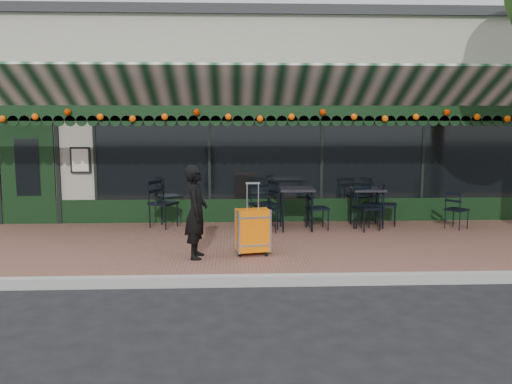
{
  "coord_description": "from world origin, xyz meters",
  "views": [
    {
      "loc": [
        -0.51,
        -7.54,
        2.35
      ],
      "look_at": [
        -0.11,
        1.6,
        1.12
      ],
      "focal_mm": 38.0,
      "sensor_mm": 36.0,
      "label": 1
    }
  ],
  "objects_px": {
    "woman": "(196,212)",
    "chair_solo": "(163,204)",
    "chair_a_right": "(387,205)",
    "suitcase": "(253,231)",
    "chair_a_front": "(367,208)",
    "cafe_table_a": "(367,192)",
    "chair_a_extra": "(457,210)",
    "chair_b_front": "(263,210)",
    "cafe_table_b": "(296,192)",
    "chair_b_left": "(264,205)",
    "chair_a_left": "(373,205)",
    "chair_b_right": "(317,209)"
  },
  "relations": [
    {
      "from": "chair_a_left",
      "to": "chair_solo",
      "type": "xyz_separation_m",
      "value": [
        -4.29,
        0.13,
        0.04
      ]
    },
    {
      "from": "chair_a_left",
      "to": "chair_b_front",
      "type": "distance_m",
      "value": 2.32
    },
    {
      "from": "cafe_table_b",
      "to": "chair_b_left",
      "type": "xyz_separation_m",
      "value": [
        -0.63,
        0.09,
        -0.27
      ]
    },
    {
      "from": "woman",
      "to": "chair_a_front",
      "type": "bearing_deg",
      "value": -54.68
    },
    {
      "from": "suitcase",
      "to": "cafe_table_b",
      "type": "relative_size",
      "value": 1.4
    },
    {
      "from": "chair_b_left",
      "to": "chair_b_front",
      "type": "bearing_deg",
      "value": -30.06
    },
    {
      "from": "chair_b_right",
      "to": "suitcase",
      "type": "bearing_deg",
      "value": 137.67
    },
    {
      "from": "woman",
      "to": "chair_solo",
      "type": "bearing_deg",
      "value": 21.83
    },
    {
      "from": "chair_a_front",
      "to": "chair_b_right",
      "type": "distance_m",
      "value": 0.99
    },
    {
      "from": "cafe_table_a",
      "to": "chair_a_left",
      "type": "distance_m",
      "value": 0.29
    },
    {
      "from": "cafe_table_a",
      "to": "chair_b_front",
      "type": "relative_size",
      "value": 0.9
    },
    {
      "from": "suitcase",
      "to": "chair_a_front",
      "type": "distance_m",
      "value": 3.02
    },
    {
      "from": "suitcase",
      "to": "chair_b_front",
      "type": "height_order",
      "value": "suitcase"
    },
    {
      "from": "cafe_table_a",
      "to": "chair_a_right",
      "type": "relative_size",
      "value": 0.95
    },
    {
      "from": "chair_a_front",
      "to": "chair_b_front",
      "type": "xyz_separation_m",
      "value": [
        -2.08,
        -0.11,
        0.0
      ]
    },
    {
      "from": "chair_a_left",
      "to": "chair_b_left",
      "type": "relative_size",
      "value": 0.92
    },
    {
      "from": "woman",
      "to": "chair_a_front",
      "type": "distance_m",
      "value": 3.85
    },
    {
      "from": "woman",
      "to": "chair_a_left",
      "type": "relative_size",
      "value": 1.65
    },
    {
      "from": "chair_a_extra",
      "to": "woman",
      "type": "bearing_deg",
      "value": 74.48
    },
    {
      "from": "woman",
      "to": "chair_a_right",
      "type": "relative_size",
      "value": 1.77
    },
    {
      "from": "woman",
      "to": "chair_b_right",
      "type": "bearing_deg",
      "value": -43.38
    },
    {
      "from": "suitcase",
      "to": "chair_a_extra",
      "type": "xyz_separation_m",
      "value": [
        4.19,
        1.94,
        -0.01
      ]
    },
    {
      "from": "cafe_table_a",
      "to": "chair_a_front",
      "type": "xyz_separation_m",
      "value": [
        -0.08,
        -0.37,
        -0.27
      ]
    },
    {
      "from": "chair_solo",
      "to": "chair_a_extra",
      "type": "bearing_deg",
      "value": -64.09
    },
    {
      "from": "suitcase",
      "to": "chair_a_left",
      "type": "distance_m",
      "value": 3.39
    },
    {
      "from": "woman",
      "to": "cafe_table_a",
      "type": "xyz_separation_m",
      "value": [
        3.34,
        2.4,
        -0.03
      ]
    },
    {
      "from": "chair_solo",
      "to": "chair_b_right",
      "type": "bearing_deg",
      "value": -66.67
    },
    {
      "from": "suitcase",
      "to": "chair_a_right",
      "type": "height_order",
      "value": "suitcase"
    },
    {
      "from": "cafe_table_b",
      "to": "chair_b_left",
      "type": "bearing_deg",
      "value": 172.21
    },
    {
      "from": "woman",
      "to": "suitcase",
      "type": "distance_m",
      "value": 0.98
    },
    {
      "from": "chair_a_left",
      "to": "chair_a_front",
      "type": "distance_m",
      "value": 0.4
    },
    {
      "from": "cafe_table_a",
      "to": "chair_solo",
      "type": "height_order",
      "value": "chair_solo"
    },
    {
      "from": "chair_b_front",
      "to": "chair_b_right",
      "type": "bearing_deg",
      "value": -8.88
    },
    {
      "from": "woman",
      "to": "chair_a_extra",
      "type": "relative_size",
      "value": 1.93
    },
    {
      "from": "chair_a_front",
      "to": "chair_b_left",
      "type": "bearing_deg",
      "value": 154.17
    },
    {
      "from": "chair_b_left",
      "to": "suitcase",
      "type": "bearing_deg",
      "value": -32.45
    },
    {
      "from": "chair_a_extra",
      "to": "chair_solo",
      "type": "height_order",
      "value": "chair_solo"
    },
    {
      "from": "cafe_table_a",
      "to": "chair_a_extra",
      "type": "relative_size",
      "value": 1.04
    },
    {
      "from": "woman",
      "to": "chair_b_left",
      "type": "distance_m",
      "value": 2.57
    },
    {
      "from": "suitcase",
      "to": "chair_a_extra",
      "type": "bearing_deg",
      "value": 13.2
    },
    {
      "from": "woman",
      "to": "chair_b_right",
      "type": "xyz_separation_m",
      "value": [
        2.28,
        2.14,
        -0.32
      ]
    },
    {
      "from": "cafe_table_a",
      "to": "chair_b_left",
      "type": "xyz_separation_m",
      "value": [
        -2.13,
        -0.15,
        -0.22
      ]
    },
    {
      "from": "chair_solo",
      "to": "suitcase",
      "type": "bearing_deg",
      "value": -113.64
    },
    {
      "from": "woman",
      "to": "chair_a_left",
      "type": "xyz_separation_m",
      "value": [
        3.46,
        2.38,
        -0.29
      ]
    },
    {
      "from": "chair_a_extra",
      "to": "chair_solo",
      "type": "xyz_separation_m",
      "value": [
        -5.94,
        0.42,
        0.1
      ]
    },
    {
      "from": "chair_a_right",
      "to": "chair_a_extra",
      "type": "height_order",
      "value": "chair_a_right"
    },
    {
      "from": "chair_a_front",
      "to": "chair_a_extra",
      "type": "height_order",
      "value": "chair_a_front"
    },
    {
      "from": "chair_a_right",
      "to": "chair_a_extra",
      "type": "xyz_separation_m",
      "value": [
        1.3,
        -0.46,
        -0.04
      ]
    },
    {
      "from": "chair_a_front",
      "to": "chair_b_front",
      "type": "height_order",
      "value": "chair_b_front"
    },
    {
      "from": "cafe_table_a",
      "to": "chair_b_front",
      "type": "height_order",
      "value": "chair_b_front"
    }
  ]
}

